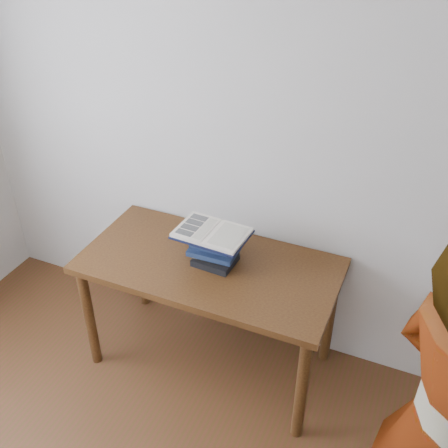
% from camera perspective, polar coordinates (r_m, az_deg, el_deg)
% --- Properties ---
extents(desk, '(1.39, 0.69, 0.74)m').
position_cam_1_polar(desk, '(2.88, -1.63, -5.78)').
color(desk, '#4F3313').
rests_on(desk, ground).
extents(book_stack, '(0.26, 0.21, 0.18)m').
position_cam_1_polar(book_stack, '(2.78, -1.01, -2.55)').
color(book_stack, black).
rests_on(book_stack, desk).
extents(open_book, '(0.38, 0.28, 0.03)m').
position_cam_1_polar(open_book, '(2.70, -1.31, -0.99)').
color(open_book, black).
rests_on(open_book, book_stack).
extents(reader, '(0.70, 0.75, 1.71)m').
position_cam_1_polar(reader, '(2.09, 22.41, -20.73)').
color(reader, tan).
rests_on(reader, ground).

